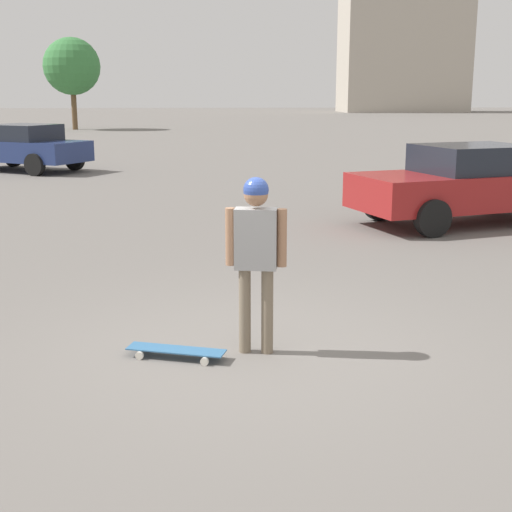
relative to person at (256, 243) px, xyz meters
name	(u,v)px	position (x,y,z in m)	size (l,w,h in m)	color
ground_plane	(256,352)	(0.00, 0.00, -1.09)	(220.00, 220.00, 0.00)	slate
person	(256,243)	(0.00, 0.00, 0.00)	(0.57, 0.26, 1.71)	#7A6B56
skateboard	(176,351)	(-0.77, -0.11, -1.01)	(0.97, 0.48, 0.09)	#336693
car_parked_near	(468,183)	(4.45, 6.72, -0.31)	(4.70, 3.01, 1.50)	maroon
car_parked_far	(23,147)	(-6.46, 16.72, -0.32)	(4.60, 3.66, 1.48)	navy
building_block_distant	(405,2)	(23.40, 84.77, 12.26)	(15.19, 8.81, 26.69)	#B2A899
tree_distant	(72,66)	(-9.72, 42.84, 3.03)	(3.75, 3.75, 6.01)	brown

